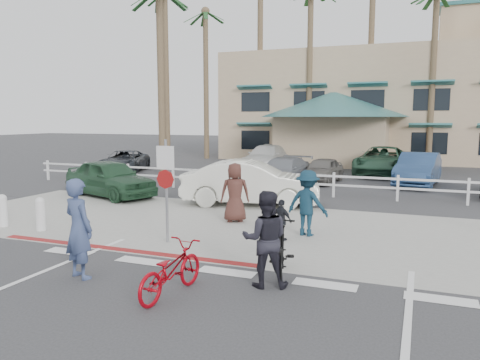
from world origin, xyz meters
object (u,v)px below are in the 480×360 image
at_px(sign_post, 166,186).
at_px(bike_red, 171,270).
at_px(bike_black, 282,248).
at_px(car_red_compact, 110,178).
at_px(car_white_sedan, 251,183).

bearing_deg(sign_post, bike_red, -59.01).
relative_size(bike_black, car_red_compact, 0.42).
distance_m(bike_red, car_red_compact, 11.25).
height_order(bike_black, car_white_sedan, car_white_sedan).
bearing_deg(car_red_compact, bike_red, -118.73).
height_order(sign_post, bike_red, sign_post).
bearing_deg(bike_black, bike_red, 33.70).
bearing_deg(bike_black, car_red_compact, -52.03).
height_order(sign_post, car_red_compact, sign_post).
xyz_separation_m(sign_post, car_red_compact, (-5.65, 5.28, -0.70)).
height_order(sign_post, car_white_sedan, sign_post).
xyz_separation_m(bike_red, car_red_compact, (-7.51, 8.37, 0.28)).
relative_size(bike_red, bike_black, 0.97).
xyz_separation_m(sign_post, bike_black, (3.37, -1.32, -0.90)).
distance_m(bike_black, car_red_compact, 11.18).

